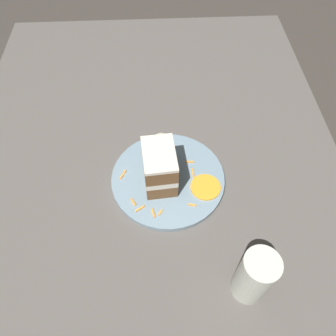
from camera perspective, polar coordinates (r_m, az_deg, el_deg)
The scene contains 8 objects.
ground_plane at distance 0.80m, azimuth -2.63°, elevation -3.37°, with size 6.00×6.00×0.00m, color #38332D.
dining_table at distance 0.79m, azimuth -2.68°, elevation -2.64°, with size 1.37×0.94×0.04m, color #56514C.
plate at distance 0.76m, azimuth 0.00°, elevation -1.85°, with size 0.26×0.26×0.01m, color gray.
cake_slice at distance 0.71m, azimuth -1.48°, elevation 0.15°, with size 0.10×0.08×0.10m.
cream_dollop at distance 0.80m, azimuth -1.15°, elevation 4.64°, with size 0.05×0.04×0.04m, color silver.
orange_garnish at distance 0.75m, azimuth 6.55°, elevation -3.32°, with size 0.07×0.07×0.00m, color orange.
carrot_shreds_scatter at distance 0.74m, azimuth -1.16°, elevation -3.26°, with size 0.17×0.18×0.00m.
drinking_glass at distance 0.63m, azimuth 14.57°, elevation -18.09°, with size 0.06×0.06×0.14m.
Camera 1 is at (-0.43, -0.01, 0.68)m, focal length 35.00 mm.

